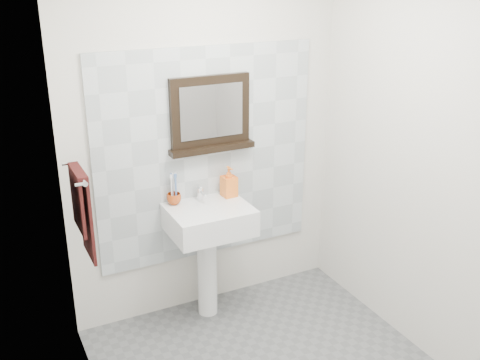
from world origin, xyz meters
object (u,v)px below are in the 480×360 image
soap_dispenser (229,182)px  pedestal_sink (209,231)px  hand_towel (82,207)px  toothbrush_cup (174,199)px  framed_mirror (210,116)px

soap_dispenser → pedestal_sink: bearing=-155.7°
pedestal_sink → hand_towel: bearing=-170.5°
toothbrush_cup → hand_towel: bearing=-156.4°
pedestal_sink → soap_dispenser: 0.38m
pedestal_sink → framed_mirror: bearing=59.9°
framed_mirror → hand_towel: size_ratio=1.10×
pedestal_sink → hand_towel: (-0.85, -0.14, 0.40)m
toothbrush_cup → soap_dispenser: 0.41m
soap_dispenser → hand_towel: 1.09m
framed_mirror → hand_towel: framed_mirror is taller
hand_towel → soap_dispenser: bearing=13.5°
pedestal_sink → soap_dispenser: soap_dispenser is taller
toothbrush_cup → framed_mirror: 0.62m
toothbrush_cup → hand_towel: (-0.66, -0.29, 0.18)m
pedestal_sink → toothbrush_cup: 0.33m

